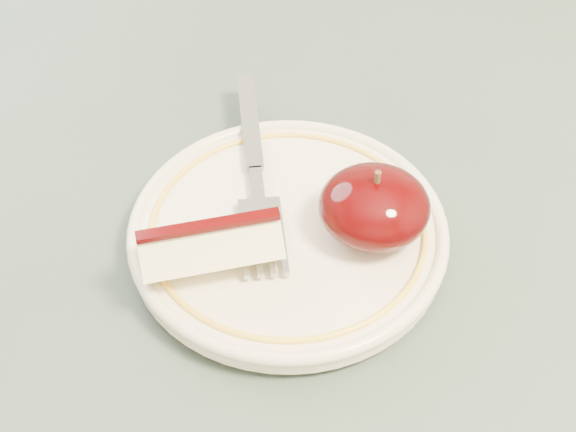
# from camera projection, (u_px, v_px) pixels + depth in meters

# --- Properties ---
(table) EXTENTS (0.90, 0.90, 0.75)m
(table) POSITION_uv_depth(u_px,v_px,m) (236.00, 309.00, 0.59)
(table) COLOR brown
(table) RESTS_ON ground
(plate) EXTENTS (0.20, 0.20, 0.02)m
(plate) POSITION_uv_depth(u_px,v_px,m) (288.00, 231.00, 0.51)
(plate) COLOR beige
(plate) RESTS_ON table
(apple_half) EXTENTS (0.07, 0.07, 0.05)m
(apple_half) POSITION_uv_depth(u_px,v_px,m) (374.00, 207.00, 0.49)
(apple_half) COLOR #2C0001
(apple_half) RESTS_ON plate
(apple_wedge) EXTENTS (0.09, 0.06, 0.04)m
(apple_wedge) POSITION_uv_depth(u_px,v_px,m) (211.00, 247.00, 0.47)
(apple_wedge) COLOR #FDEEBA
(apple_wedge) RESTS_ON plate
(fork) EXTENTS (0.06, 0.19, 0.00)m
(fork) POSITION_uv_depth(u_px,v_px,m) (255.00, 171.00, 0.53)
(fork) COLOR #95989D
(fork) RESTS_ON plate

